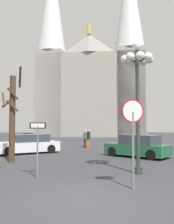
{
  "coord_description": "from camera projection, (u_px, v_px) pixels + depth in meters",
  "views": [
    {
      "loc": [
        -0.02,
        -6.63,
        2.1
      ],
      "look_at": [
        0.63,
        20.11,
        3.59
      ],
      "focal_mm": 37.62,
      "sensor_mm": 36.0,
      "label": 1
    }
  ],
  "objects": [
    {
      "name": "bare_tree",
      "position": [
        12.0,
        116.0,
        13.42
      ],
      "size": [
        1.29,
        1.27,
        5.47
      ],
      "color": "#473323",
      "rests_on": "ground"
    },
    {
      "name": "street_lamp",
      "position": [
        137.0,
        75.0,
        10.31
      ],
      "size": [
        1.46,
        1.46,
        5.82
      ],
      "color": "#2D3833",
      "rests_on": "ground"
    },
    {
      "name": "ground_plane",
      "position": [
        82.0,
        201.0,
        6.5
      ],
      "size": [
        120.0,
        120.0,
        0.0
      ],
      "primitive_type": "plane",
      "color": "#38383D"
    },
    {
      "name": "parked_car_near_green",
      "position": [
        138.0,
        146.0,
        15.5
      ],
      "size": [
        4.26,
        4.09,
        1.45
      ],
      "color": "#1E5B38",
      "rests_on": "ground"
    },
    {
      "name": "pedestrian_walking",
      "position": [
        89.0,
        137.0,
        21.2
      ],
      "size": [
        0.32,
        0.32,
        1.71
      ],
      "color": "olive",
      "rests_on": "ground"
    },
    {
      "name": "parked_car_far_white",
      "position": [
        28.0,
        144.0,
        17.52
      ],
      "size": [
        4.85,
        3.81,
        1.4
      ],
      "color": "silver",
      "rests_on": "ground"
    },
    {
      "name": "one_way_arrow_sign",
      "position": [
        38.0,
        142.0,
        9.43
      ],
      "size": [
        0.66,
        0.07,
        2.2
      ],
      "color": "slate",
      "rests_on": "ground"
    },
    {
      "name": "cathedral",
      "position": [
        91.0,
        79.0,
        46.0
      ],
      "size": [
        21.22,
        15.29,
        35.79
      ],
      "color": "gray",
      "rests_on": "ground"
    },
    {
      "name": "stop_sign",
      "position": [
        133.0,
        125.0,
        7.78
      ],
      "size": [
        0.78,
        0.21,
        2.96
      ],
      "color": "slate",
      "rests_on": "ground"
    },
    {
      "name": "pedestrian_standing",
      "position": [
        85.0,
        137.0,
        22.23
      ],
      "size": [
        0.32,
        0.32,
        1.58
      ],
      "color": "maroon",
      "rests_on": "ground"
    }
  ]
}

